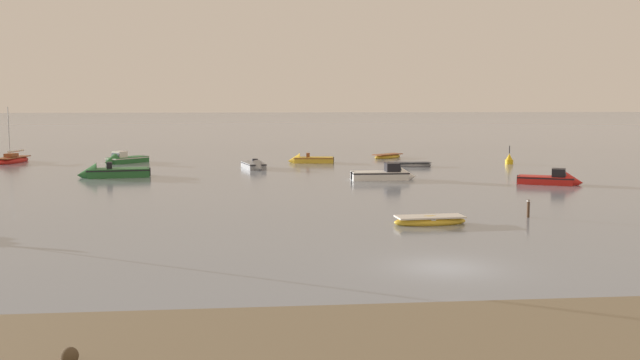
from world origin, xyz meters
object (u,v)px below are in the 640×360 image
object	(u,v)px
motorboat_moored_3	(555,181)
motorboat_moored_5	(307,161)
rowboat_moored_1	(413,165)
motorboat_moored_1	(389,176)
sailboat_moored_1	(13,160)
channel_buoy	(509,160)
rowboat_moored_0	(430,221)
motorboat_moored_6	(255,167)
motorboat_moored_2	(108,174)
mooring_post_right	(528,209)
rowboat_moored_5	(388,156)
motorboat_moored_0	(122,161)

from	to	relation	value
motorboat_moored_3	motorboat_moored_5	size ratio (longest dim) A/B	1.04
motorboat_moored_3	rowboat_moored_1	bearing A→B (deg)	140.85
rowboat_moored_1	motorboat_moored_1	world-z (taller)	motorboat_moored_1
sailboat_moored_1	channel_buoy	bearing A→B (deg)	95.10
channel_buoy	rowboat_moored_0	bearing A→B (deg)	-116.58
motorboat_moored_6	channel_buoy	bearing A→B (deg)	82.36
motorboat_moored_6	sailboat_moored_1	world-z (taller)	sailboat_moored_1
motorboat_moored_2	rowboat_moored_0	bearing A→B (deg)	121.49
rowboat_moored_0	mooring_post_right	bearing A→B (deg)	-169.63
sailboat_moored_1	mooring_post_right	size ratio (longest dim) A/B	5.56
motorboat_moored_5	channel_buoy	xyz separation A→B (m)	(22.97, -4.17, 0.21)
rowboat_moored_5	rowboat_moored_0	bearing A→B (deg)	43.66
motorboat_moored_1	rowboat_moored_5	xyz separation A→B (m)	(4.69, 24.46, -0.15)
motorboat_moored_0	motorboat_moored_6	distance (m)	17.64
motorboat_moored_0	rowboat_moored_0	bearing A→B (deg)	73.07
channel_buoy	motorboat_moored_5	bearing A→B (deg)	169.70
sailboat_moored_1	mooring_post_right	bearing A→B (deg)	58.14
motorboat_moored_5	motorboat_moored_3	bearing A→B (deg)	135.31
motorboat_moored_3	motorboat_moored_6	xyz separation A→B (m)	(-25.93, 16.74, -0.08)
rowboat_moored_5	mooring_post_right	xyz separation A→B (m)	(-0.28, -46.74, 0.35)
channel_buoy	rowboat_moored_1	bearing A→B (deg)	-171.89
sailboat_moored_1	motorboat_moored_6	bearing A→B (deg)	82.00
motorboat_moored_0	motorboat_moored_3	bearing A→B (deg)	101.68
mooring_post_right	motorboat_moored_3	bearing A→B (deg)	61.31
motorboat_moored_1	channel_buoy	xyz separation A→B (m)	(16.88, 14.37, 0.11)
rowboat_moored_1	mooring_post_right	world-z (taller)	mooring_post_right
rowboat_moored_1	rowboat_moored_5	size ratio (longest dim) A/B	0.92
motorboat_moored_1	motorboat_moored_6	world-z (taller)	motorboat_moored_1
motorboat_moored_5	sailboat_moored_1	distance (m)	34.63
motorboat_moored_0	motorboat_moored_1	bearing A→B (deg)	97.30
rowboat_moored_1	motorboat_moored_0	bearing A→B (deg)	-11.34
motorboat_moored_2	motorboat_moored_5	world-z (taller)	motorboat_moored_2
rowboat_moored_0	sailboat_moored_1	bearing A→B (deg)	-54.78
motorboat_moored_5	motorboat_moored_6	world-z (taller)	motorboat_moored_5
rowboat_moored_0	motorboat_moored_2	world-z (taller)	motorboat_moored_2
mooring_post_right	channel_buoy	bearing A→B (deg)	71.20
rowboat_moored_1	motorboat_moored_3	xyz separation A→B (m)	(8.48, -18.05, 0.13)
motorboat_moored_6	sailboat_moored_1	xyz separation A→B (m)	(-28.27, 10.75, 0.06)
motorboat_moored_5	rowboat_moored_1	bearing A→B (deg)	158.36
motorboat_moored_2	channel_buoy	size ratio (longest dim) A/B	3.02
motorboat_moored_1	sailboat_moored_1	distance (m)	46.18
rowboat_moored_1	rowboat_moored_5	xyz separation A→B (m)	(-0.51, 11.75, 0.02)
motorboat_moored_6	channel_buoy	distance (m)	29.29
channel_buoy	mooring_post_right	world-z (taller)	channel_buoy
motorboat_moored_3	sailboat_moored_1	distance (m)	60.77
motorboat_moored_0	motorboat_moored_1	distance (m)	34.13
rowboat_moored_1	sailboat_moored_1	distance (m)	46.69
motorboat_moored_0	motorboat_moored_6	bearing A→B (deg)	103.96
motorboat_moored_0	motorboat_moored_2	bearing A→B (deg)	48.13
channel_buoy	mooring_post_right	bearing A→B (deg)	-108.80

